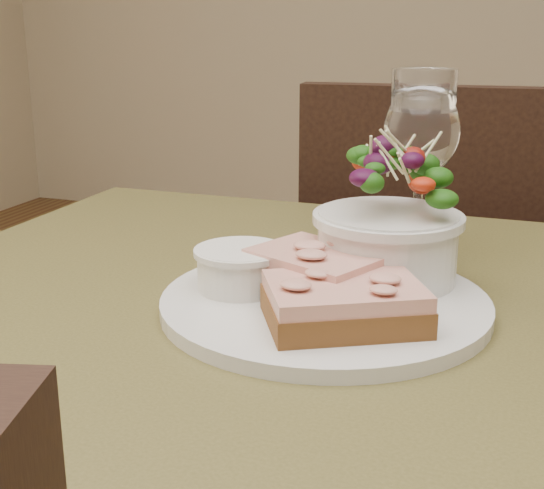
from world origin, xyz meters
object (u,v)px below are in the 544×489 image
(dinner_plate, at_px, (325,303))
(sandwich_front, at_px, (344,303))
(ramekin, at_px, (241,266))
(chair_far, at_px, (436,427))
(cafe_table, at_px, (288,433))
(wine_glass, at_px, (421,136))
(sandwich_back, at_px, (317,269))
(salad_bowl, at_px, (388,215))

(dinner_plate, relative_size, sandwich_front, 1.91)
(dinner_plate, relative_size, ramekin, 3.70)
(chair_far, xyz_separation_m, dinner_plate, (-0.03, -0.64, 0.46))
(cafe_table, xyz_separation_m, wine_glass, (0.07, 0.22, 0.22))
(chair_far, relative_size, ramekin, 12.05)
(sandwich_front, height_order, sandwich_back, sandwich_back)
(chair_far, bearing_deg, sandwich_front, 84.75)
(wine_glass, bearing_deg, sandwich_front, -94.05)
(ramekin, bearing_deg, dinner_plate, 3.14)
(sandwich_back, relative_size, ramekin, 1.71)
(sandwich_front, distance_m, salad_bowl, 0.12)
(chair_far, distance_m, dinner_plate, 0.79)
(chair_far, xyz_separation_m, ramekin, (-0.11, -0.64, 0.49))
(cafe_table, xyz_separation_m, chair_far, (0.05, 0.67, -0.36))
(dinner_plate, bearing_deg, ramekin, -176.86)
(sandwich_front, relative_size, wine_glass, 0.82)
(sandwich_front, bearing_deg, dinner_plate, 91.54)
(cafe_table, distance_m, ramekin, 0.15)
(ramekin, relative_size, salad_bowl, 0.59)
(dinner_plate, bearing_deg, wine_glass, 75.97)
(chair_far, distance_m, ramekin, 0.81)
(chair_far, xyz_separation_m, sandwich_front, (-0.00, -0.69, 0.48))
(dinner_plate, xyz_separation_m, wine_glass, (0.05, 0.18, 0.12))
(cafe_table, relative_size, sandwich_front, 5.54)
(chair_far, relative_size, sandwich_front, 6.24)
(dinner_plate, bearing_deg, cafe_table, -118.89)
(sandwich_back, xyz_separation_m, wine_glass, (0.05, 0.18, 0.09))
(chair_far, bearing_deg, salad_bowl, 85.67)
(dinner_plate, distance_m, sandwich_back, 0.03)
(ramekin, bearing_deg, cafe_table, -30.88)
(dinner_plate, bearing_deg, salad_bowl, 57.82)
(salad_bowl, relative_size, wine_glass, 0.73)
(ramekin, relative_size, wine_glass, 0.43)
(salad_bowl, bearing_deg, sandwich_back, -127.59)
(dinner_plate, height_order, wine_glass, wine_glass)
(sandwich_back, relative_size, wine_glass, 0.73)
(cafe_table, relative_size, salad_bowl, 6.30)
(sandwich_back, bearing_deg, sandwich_front, -30.06)
(cafe_table, bearing_deg, wine_glass, 73.30)
(chair_far, distance_m, sandwich_back, 0.81)
(chair_far, height_order, ramekin, chair_far)
(ramekin, height_order, wine_glass, wine_glass)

